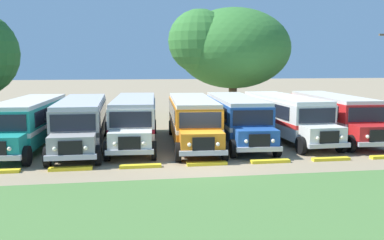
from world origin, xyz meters
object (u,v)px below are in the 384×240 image
parked_bus_slot_1 (82,120)px  parked_bus_slot_6 (333,114)px  parked_bus_slot_3 (193,118)px  parked_bus_slot_4 (236,116)px  parked_bus_slot_0 (29,121)px  parked_bus_slot_2 (135,118)px  broad_shade_tree (231,47)px  parked_bus_slot_5 (285,115)px

parked_bus_slot_1 → parked_bus_slot_6: bearing=92.1°
parked_bus_slot_3 → parked_bus_slot_6: size_ratio=1.00×
parked_bus_slot_3 → parked_bus_slot_4: (2.93, 0.45, 0.00)m
parked_bus_slot_0 → parked_bus_slot_2: size_ratio=1.00×
parked_bus_slot_1 → parked_bus_slot_2: same height
parked_bus_slot_0 → parked_bus_slot_6: bearing=94.4°
parked_bus_slot_4 → parked_bus_slot_6: size_ratio=1.00×
parked_bus_slot_6 → broad_shade_tree: bearing=-154.7°
parked_bus_slot_0 → broad_shade_tree: bearing=129.7°
parked_bus_slot_4 → parked_bus_slot_6: same height
parked_bus_slot_6 → broad_shade_tree: 12.60m
parked_bus_slot_0 → parked_bus_slot_2: same height
parked_bus_slot_0 → parked_bus_slot_4: (12.74, 0.05, 0.00)m
parked_bus_slot_0 → parked_bus_slot_2: 6.26m
broad_shade_tree → parked_bus_slot_2: bearing=-129.3°
parked_bus_slot_3 → parked_bus_slot_6: bearing=98.1°
parked_bus_slot_5 → parked_bus_slot_2: bearing=-92.2°
parked_bus_slot_2 → parked_bus_slot_6: (13.32, 0.02, 0.00)m
parked_bus_slot_3 → parked_bus_slot_6: 9.79m
parked_bus_slot_0 → broad_shade_tree: (15.08, 11.13, 4.80)m
parked_bus_slot_6 → broad_shade_tree: size_ratio=0.95×
parked_bus_slot_5 → broad_shade_tree: broad_shade_tree is taller
parked_bus_slot_5 → broad_shade_tree: 11.81m
parked_bus_slot_3 → broad_shade_tree: 13.55m
parked_bus_slot_2 → parked_bus_slot_4: same height
parked_bus_slot_6 → parked_bus_slot_2: bearing=-87.2°
parked_bus_slot_5 → parked_bus_slot_6: (3.39, -0.02, 0.00)m
broad_shade_tree → parked_bus_slot_1: bearing=-136.2°
parked_bus_slot_4 → parked_bus_slot_5: 3.46m
parked_bus_slot_5 → parked_bus_slot_3: bearing=-85.4°
parked_bus_slot_1 → parked_bus_slot_2: (3.16, 0.73, 0.00)m
parked_bus_slot_0 → parked_bus_slot_4: bearing=93.5°
parked_bus_slot_6 → parked_bus_slot_3: bearing=-82.8°
parked_bus_slot_3 → parked_bus_slot_5: size_ratio=1.00×
parked_bus_slot_3 → parked_bus_slot_5: same height
parked_bus_slot_5 → broad_shade_tree: (-1.10, 10.73, 4.80)m
parked_bus_slot_2 → broad_shade_tree: size_ratio=0.96×
parked_bus_slot_6 → parked_bus_slot_4: bearing=-84.6°
parked_bus_slot_3 → broad_shade_tree: (5.27, 11.53, 4.80)m
parked_bus_slot_3 → parked_bus_slot_4: same height
parked_bus_slot_4 → parked_bus_slot_5: same height
parked_bus_slot_2 → parked_bus_slot_3: 3.64m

